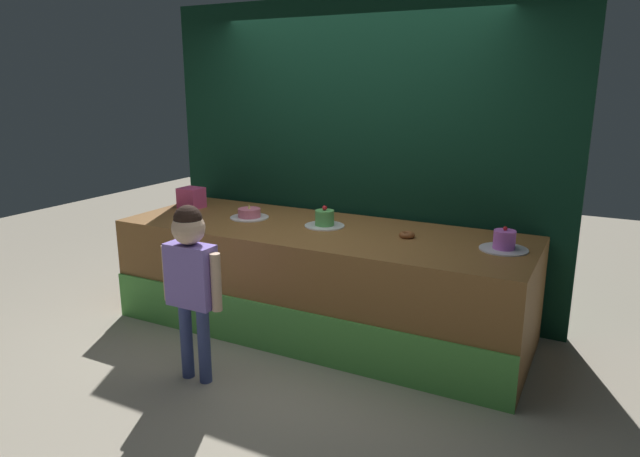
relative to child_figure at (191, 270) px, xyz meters
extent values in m
plane|color=#ADA38E|center=(0.35, 0.57, -0.78)|extent=(12.00, 12.00, 0.00)
cube|color=brown|center=(0.35, 1.14, -0.36)|extent=(3.28, 1.13, 0.84)
cube|color=#59B24C|center=(0.35, 0.56, -0.59)|extent=(3.28, 0.02, 0.38)
cube|color=black|center=(0.35, 1.80, 0.54)|extent=(3.66, 0.08, 2.66)
cylinder|color=#3F4C8C|center=(-0.08, 0.00, -0.51)|extent=(0.08, 0.08, 0.54)
cylinder|color=#3F4C8C|center=(0.08, 0.00, -0.51)|extent=(0.08, 0.08, 0.54)
cube|color=#8C72D8|center=(0.00, 0.00, -0.04)|extent=(0.33, 0.15, 0.42)
cylinder|color=beige|center=(-0.20, 0.00, -0.05)|extent=(0.07, 0.07, 0.38)
cylinder|color=beige|center=(0.20, 0.00, -0.05)|extent=(0.07, 0.07, 0.38)
sphere|color=beige|center=(0.00, 0.00, 0.28)|extent=(0.21, 0.21, 0.21)
sphere|color=black|center=(0.00, 0.00, 0.34)|extent=(0.18, 0.18, 0.18)
cube|color=#E14B88|center=(-1.04, 1.25, 0.15)|extent=(0.20, 0.19, 0.19)
torus|color=brown|center=(1.05, 1.19, 0.08)|extent=(0.12, 0.12, 0.04)
cylinder|color=white|center=(-0.34, 1.17, 0.07)|extent=(0.33, 0.33, 0.01)
cylinder|color=pink|center=(-0.34, 1.17, 0.11)|extent=(0.19, 0.19, 0.07)
cone|color=#F2E566|center=(-0.34, 1.17, 0.16)|extent=(0.02, 0.02, 0.04)
cylinder|color=white|center=(0.35, 1.21, 0.07)|extent=(0.32, 0.32, 0.01)
cylinder|color=#59B259|center=(0.35, 1.21, 0.13)|extent=(0.15, 0.15, 0.12)
sphere|color=red|center=(0.35, 1.21, 0.21)|extent=(0.04, 0.04, 0.04)
cylinder|color=silver|center=(1.75, 1.19, 0.07)|extent=(0.33, 0.33, 0.01)
cylinder|color=#CC66D8|center=(1.75, 1.19, 0.13)|extent=(0.15, 0.15, 0.13)
sphere|color=red|center=(1.75, 1.19, 0.21)|extent=(0.03, 0.03, 0.03)
camera|label=1|loc=(2.36, -2.70, 1.18)|focal=31.85mm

